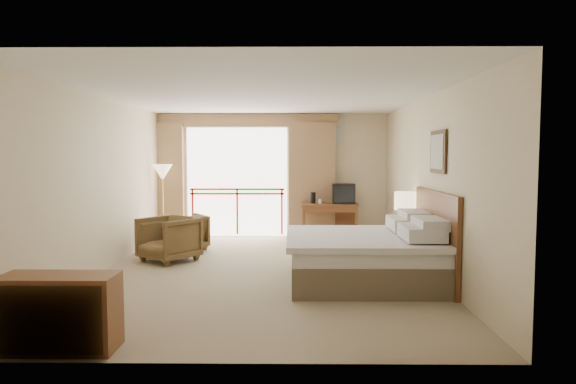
{
  "coord_description": "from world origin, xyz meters",
  "views": [
    {
      "loc": [
        0.45,
        -7.82,
        1.81
      ],
      "look_at": [
        0.36,
        0.4,
        1.21
      ],
      "focal_mm": 32.0,
      "sensor_mm": 36.0,
      "label": 1
    }
  ],
  "objects_px": {
    "desk": "(329,211)",
    "armchair_far": "(186,249)",
    "floor_lamp": "(163,175)",
    "dresser": "(59,313)",
    "side_table": "(163,235)",
    "wastebasket": "(319,236)",
    "tv": "(344,194)",
    "armchair_near": "(169,261)",
    "bed": "(367,256)",
    "table_lamp": "(405,202)",
    "nightstand": "(405,247)"
  },
  "relations": [
    {
      "from": "desk",
      "to": "armchair_far",
      "type": "xyz_separation_m",
      "value": [
        -2.84,
        -1.21,
        -0.61
      ]
    },
    {
      "from": "floor_lamp",
      "to": "dresser",
      "type": "height_order",
      "value": "floor_lamp"
    },
    {
      "from": "armchair_far",
      "to": "side_table",
      "type": "xyz_separation_m",
      "value": [
        -0.28,
        -0.57,
        0.36
      ]
    },
    {
      "from": "wastebasket",
      "to": "side_table",
      "type": "height_order",
      "value": "side_table"
    },
    {
      "from": "tv",
      "to": "wastebasket",
      "type": "relative_size",
      "value": 1.38
    },
    {
      "from": "wastebasket",
      "to": "armchair_near",
      "type": "bearing_deg",
      "value": -146.68
    },
    {
      "from": "bed",
      "to": "side_table",
      "type": "bearing_deg",
      "value": 150.64
    },
    {
      "from": "bed",
      "to": "table_lamp",
      "type": "xyz_separation_m",
      "value": [
        0.82,
        1.36,
        0.65
      ]
    },
    {
      "from": "wastebasket",
      "to": "floor_lamp",
      "type": "relative_size",
      "value": 0.21
    },
    {
      "from": "nightstand",
      "to": "armchair_far",
      "type": "relative_size",
      "value": 0.71
    },
    {
      "from": "nightstand",
      "to": "dresser",
      "type": "relative_size",
      "value": 0.5
    },
    {
      "from": "wastebasket",
      "to": "armchair_near",
      "type": "height_order",
      "value": "armchair_near"
    },
    {
      "from": "nightstand",
      "to": "wastebasket",
      "type": "height_order",
      "value": "nightstand"
    },
    {
      "from": "bed",
      "to": "floor_lamp",
      "type": "xyz_separation_m",
      "value": [
        -3.77,
        3.37,
        1.01
      ]
    },
    {
      "from": "table_lamp",
      "to": "tv",
      "type": "bearing_deg",
      "value": 109.51
    },
    {
      "from": "nightstand",
      "to": "table_lamp",
      "type": "xyz_separation_m",
      "value": [
        0.0,
        0.05,
        0.76
      ]
    },
    {
      "from": "side_table",
      "to": "desk",
      "type": "bearing_deg",
      "value": 29.79
    },
    {
      "from": "armchair_near",
      "to": "nightstand",
      "type": "bearing_deg",
      "value": 36.98
    },
    {
      "from": "nightstand",
      "to": "tv",
      "type": "height_order",
      "value": "tv"
    },
    {
      "from": "table_lamp",
      "to": "side_table",
      "type": "bearing_deg",
      "value": 172.46
    },
    {
      "from": "table_lamp",
      "to": "nightstand",
      "type": "bearing_deg",
      "value": -90.0
    },
    {
      "from": "armchair_far",
      "to": "side_table",
      "type": "relative_size",
      "value": 1.42
    },
    {
      "from": "desk",
      "to": "wastebasket",
      "type": "bearing_deg",
      "value": -111.59
    },
    {
      "from": "table_lamp",
      "to": "armchair_far",
      "type": "xyz_separation_m",
      "value": [
        -3.95,
        1.13,
        -1.02
      ]
    },
    {
      "from": "desk",
      "to": "armchair_near",
      "type": "height_order",
      "value": "desk"
    },
    {
      "from": "dresser",
      "to": "floor_lamp",
      "type": "bearing_deg",
      "value": 95.96
    },
    {
      "from": "nightstand",
      "to": "wastebasket",
      "type": "relative_size",
      "value": 1.58
    },
    {
      "from": "nightstand",
      "to": "dresser",
      "type": "distance_m",
      "value": 5.63
    },
    {
      "from": "nightstand",
      "to": "tv",
      "type": "relative_size",
      "value": 1.14
    },
    {
      "from": "table_lamp",
      "to": "dresser",
      "type": "relative_size",
      "value": 0.6
    },
    {
      "from": "nightstand",
      "to": "armchair_near",
      "type": "relative_size",
      "value": 0.63
    },
    {
      "from": "wastebasket",
      "to": "armchair_near",
      "type": "distance_m",
      "value": 3.16
    },
    {
      "from": "bed",
      "to": "side_table",
      "type": "height_order",
      "value": "bed"
    },
    {
      "from": "wastebasket",
      "to": "floor_lamp",
      "type": "height_order",
      "value": "floor_lamp"
    },
    {
      "from": "desk",
      "to": "wastebasket",
      "type": "xyz_separation_m",
      "value": [
        -0.25,
        -0.59,
        -0.44
      ]
    },
    {
      "from": "desk",
      "to": "armchair_far",
      "type": "distance_m",
      "value": 3.14
    },
    {
      "from": "nightstand",
      "to": "table_lamp",
      "type": "height_order",
      "value": "table_lamp"
    },
    {
      "from": "wastebasket",
      "to": "table_lamp",
      "type": "bearing_deg",
      "value": -52.22
    },
    {
      "from": "desk",
      "to": "side_table",
      "type": "height_order",
      "value": "desk"
    },
    {
      "from": "desk",
      "to": "floor_lamp",
      "type": "relative_size",
      "value": 0.74
    },
    {
      "from": "bed",
      "to": "desk",
      "type": "xyz_separation_m",
      "value": [
        -0.29,
        3.7,
        0.23
      ]
    },
    {
      "from": "desk",
      "to": "armchair_far",
      "type": "relative_size",
      "value": 1.61
    },
    {
      "from": "wastebasket",
      "to": "armchair_far",
      "type": "xyz_separation_m",
      "value": [
        -2.58,
        -0.63,
        -0.17
      ]
    },
    {
      "from": "bed",
      "to": "floor_lamp",
      "type": "height_order",
      "value": "floor_lamp"
    },
    {
      "from": "nightstand",
      "to": "bed",
      "type": "bearing_deg",
      "value": -122.52
    },
    {
      "from": "tv",
      "to": "wastebasket",
      "type": "bearing_deg",
      "value": -128.82
    },
    {
      "from": "armchair_far",
      "to": "armchair_near",
      "type": "distance_m",
      "value": 1.11
    },
    {
      "from": "bed",
      "to": "armchair_far",
      "type": "height_order",
      "value": "bed"
    },
    {
      "from": "table_lamp",
      "to": "desk",
      "type": "distance_m",
      "value": 2.63
    },
    {
      "from": "armchair_far",
      "to": "wastebasket",
      "type": "bearing_deg",
      "value": 161.02
    }
  ]
}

